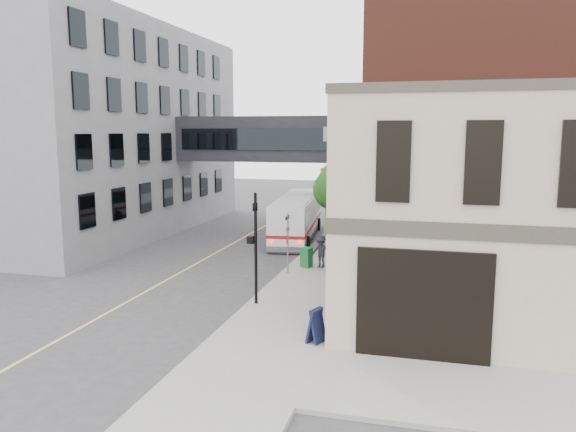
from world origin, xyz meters
The scene contains 17 objects.
ground centered at (0.00, 0.00, 0.00)m, with size 120.00×120.00×0.00m, color #38383A.
sidewalk_main centered at (2.00, 14.00, 0.07)m, with size 4.00×60.00×0.15m, color gray.
corner_building centered at (8.97, 2.00, 4.21)m, with size 10.19×8.12×8.45m.
brick_building centered at (9.98, 15.00, 6.99)m, with size 13.76×18.00×14.00m.
opposite_building centered at (-17.00, 16.00, 7.00)m, with size 14.00×24.00×14.00m, color slate.
skyway_bridge centered at (-3.00, 18.00, 6.50)m, with size 14.00×3.18×3.00m.
traffic_signal_near centered at (0.37, 2.00, 2.98)m, with size 0.44×0.22×4.60m.
traffic_signal_far centered at (0.26, 17.00, 3.34)m, with size 0.53×0.28×4.50m.
street_sign_pole centered at (0.39, 7.00, 1.93)m, with size 0.08×0.75×3.00m.
street_tree centered at (2.19, 13.22, 3.91)m, with size 3.80×3.20×5.60m.
lane_marking centered at (-5.00, 10.00, 0.01)m, with size 0.12×40.00×0.01m, color #D8CC4C.
bus centered at (-1.49, 16.56, 1.53)m, with size 3.37×10.35×2.74m.
pedestrian_a centered at (1.77, 11.04, 1.04)m, with size 0.65×0.43×1.78m, color silver.
pedestrian_b centered at (2.37, 12.11, 0.95)m, with size 0.78×0.60×1.60m, color #BE7B80.
pedestrian_c centered at (1.73, 8.57, 0.98)m, with size 1.07×0.62×1.66m, color black.
newspaper_box centered at (1.00, 8.47, 0.66)m, with size 0.51×0.45×1.01m, color #155E28.
sandwich_board centered at (3.60, -1.50, 0.72)m, with size 0.41×0.64×1.14m, color black.
Camera 1 is at (7.20, -18.83, 7.05)m, focal length 35.00 mm.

